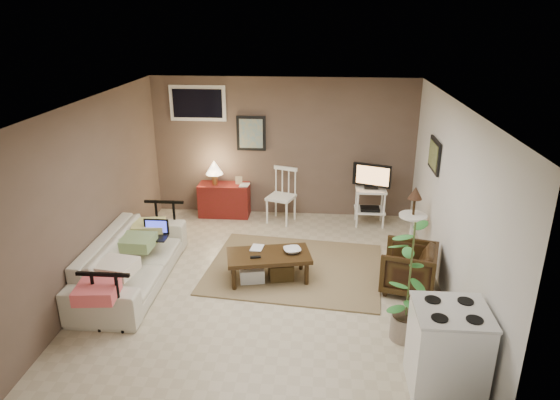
# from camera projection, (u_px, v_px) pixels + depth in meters

# --- Properties ---
(floor) EXTENTS (5.00, 5.00, 0.00)m
(floor) POSITION_uv_depth(u_px,v_px,m) (269.00, 282.00, 6.67)
(floor) COLOR #C1B293
(floor) RESTS_ON ground
(art_back) EXTENTS (0.50, 0.03, 0.60)m
(art_back) POSITION_uv_depth(u_px,v_px,m) (251.00, 133.00, 8.51)
(art_back) COLOR black
(art_right) EXTENTS (0.03, 0.60, 0.45)m
(art_right) POSITION_uv_depth(u_px,v_px,m) (435.00, 155.00, 6.94)
(art_right) COLOR black
(window) EXTENTS (0.96, 0.03, 0.60)m
(window) POSITION_uv_depth(u_px,v_px,m) (198.00, 103.00, 8.40)
(window) COLOR white
(rug) EXTENTS (2.56, 2.14, 0.02)m
(rug) POSITION_uv_depth(u_px,v_px,m) (294.00, 268.00, 7.01)
(rug) COLOR olive
(rug) RESTS_ON floor
(coffee_table) EXTENTS (1.19, 0.79, 0.42)m
(coffee_table) POSITION_uv_depth(u_px,v_px,m) (268.00, 265.00, 6.64)
(coffee_table) COLOR #34210E
(coffee_table) RESTS_ON floor
(sofa) EXTENTS (0.66, 2.25, 0.88)m
(sofa) POSITION_uv_depth(u_px,v_px,m) (131.00, 253.00, 6.52)
(sofa) COLOR beige
(sofa) RESTS_ON floor
(sofa_pillows) EXTENTS (0.43, 2.14, 0.15)m
(sofa_pillows) POSITION_uv_depth(u_px,v_px,m) (127.00, 255.00, 6.24)
(sofa_pillows) COLOR beige
(sofa_pillows) RESTS_ON sofa
(sofa_end_rails) EXTENTS (0.61, 2.25, 0.76)m
(sofa_end_rails) POSITION_uv_depth(u_px,v_px,m) (141.00, 257.00, 6.53)
(sofa_end_rails) COLOR black
(sofa_end_rails) RESTS_ON floor
(laptop) EXTENTS (0.35, 0.25, 0.24)m
(laptop) POSITION_uv_depth(u_px,v_px,m) (155.00, 232.00, 6.82)
(laptop) COLOR black
(laptop) RESTS_ON sofa
(red_console) EXTENTS (0.88, 0.39, 1.01)m
(red_console) POSITION_uv_depth(u_px,v_px,m) (223.00, 197.00, 8.76)
(red_console) COLOR maroon
(red_console) RESTS_ON floor
(spindle_chair) EXTENTS (0.54, 0.54, 0.93)m
(spindle_chair) POSITION_uv_depth(u_px,v_px,m) (281.00, 197.00, 8.49)
(spindle_chair) COLOR white
(spindle_chair) RESTS_ON floor
(tv_stand) EXTENTS (0.61, 0.41, 1.06)m
(tv_stand) POSITION_uv_depth(u_px,v_px,m) (371.00, 193.00, 8.32)
(tv_stand) COLOR white
(tv_stand) RESTS_ON floor
(side_table) EXTENTS (0.40, 0.40, 1.08)m
(side_table) POSITION_uv_depth(u_px,v_px,m) (413.00, 214.00, 7.18)
(side_table) COLOR white
(side_table) RESTS_ON floor
(armchair) EXTENTS (0.76, 0.79, 0.68)m
(armchair) POSITION_uv_depth(u_px,v_px,m) (409.00, 266.00, 6.39)
(armchair) COLOR black
(armchair) RESTS_ON floor
(potted_plant) EXTENTS (0.35, 0.35, 1.42)m
(potted_plant) POSITION_uv_depth(u_px,v_px,m) (410.00, 278.00, 5.27)
(potted_plant) COLOR gray
(potted_plant) RESTS_ON floor
(stove) EXTENTS (0.67, 0.63, 0.88)m
(stove) POSITION_uv_depth(u_px,v_px,m) (447.00, 350.00, 4.65)
(stove) COLOR white
(stove) RESTS_ON floor
(bowl) EXTENTS (0.24, 0.12, 0.23)m
(bowl) POSITION_uv_depth(u_px,v_px,m) (292.00, 244.00, 6.60)
(bowl) COLOR #34210E
(bowl) RESTS_ON coffee_table
(book_table) EXTENTS (0.16, 0.03, 0.22)m
(book_table) POSITION_uv_depth(u_px,v_px,m) (251.00, 241.00, 6.72)
(book_table) COLOR #34210E
(book_table) RESTS_ON coffee_table
(book_console) EXTENTS (0.16, 0.03, 0.22)m
(book_console) POSITION_uv_depth(u_px,v_px,m) (240.00, 179.00, 8.57)
(book_console) COLOR #34210E
(book_console) RESTS_ON red_console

